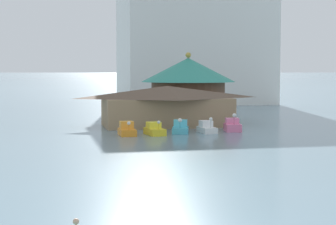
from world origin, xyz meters
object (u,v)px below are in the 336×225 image
object	(u,v)px
pedal_boat_pink	(232,126)
green_roof_pavilion	(188,85)
pedal_boat_white	(207,128)
boathouse	(167,105)
pedal_boat_yellow	(154,130)
pedal_boat_cyan	(180,128)
background_building_block	(194,27)
pedal_boat_orange	(127,130)

from	to	relation	value
pedal_boat_pink	green_roof_pavilion	size ratio (longest dim) A/B	0.22
pedal_boat_white	green_roof_pavilion	size ratio (longest dim) A/B	0.24
pedal_boat_pink	boathouse	size ratio (longest dim) A/B	0.17
pedal_boat_yellow	pedal_boat_cyan	bearing A→B (deg)	98.34
green_roof_pavilion	background_building_block	xyz separation A→B (m)	(9.77, 34.57, 9.81)
pedal_boat_orange	pedal_boat_yellow	xyz separation A→B (m)	(2.66, -0.15, -0.04)
pedal_boat_yellow	background_building_block	size ratio (longest dim) A/B	0.11
pedal_boat_cyan	pedal_boat_white	xyz separation A→B (m)	(2.73, 0.08, -0.05)
pedal_boat_white	boathouse	distance (m)	8.01
pedal_boat_cyan	green_roof_pavilion	size ratio (longest dim) A/B	0.23
boathouse	green_roof_pavilion	world-z (taller)	green_roof_pavilion
pedal_boat_yellow	green_roof_pavilion	world-z (taller)	green_roof_pavilion
pedal_boat_yellow	boathouse	xyz separation A→B (m)	(2.99, 8.28, 1.86)
pedal_boat_orange	boathouse	world-z (taller)	boathouse
pedal_boat_orange	pedal_boat_cyan	size ratio (longest dim) A/B	1.01
pedal_boat_orange	pedal_boat_white	xyz separation A→B (m)	(8.17, 0.76, -0.05)
pedal_boat_yellow	boathouse	distance (m)	9.00
background_building_block	pedal_boat_cyan	bearing A→B (deg)	-106.13
pedal_boat_orange	pedal_boat_cyan	bearing A→B (deg)	96.54
pedal_boat_pink	boathouse	xyz separation A→B (m)	(-5.44, 6.74, 1.79)
pedal_boat_yellow	pedal_boat_pink	world-z (taller)	pedal_boat_pink
pedal_boat_pink	pedal_boat_white	bearing A→B (deg)	-69.12
pedal_boat_pink	green_roof_pavilion	bearing A→B (deg)	-166.86
pedal_boat_yellow	pedal_boat_pink	distance (m)	8.56
pedal_boat_cyan	green_roof_pavilion	xyz separation A→B (m)	(4.53, 14.89, 3.81)
pedal_boat_orange	pedal_boat_pink	distance (m)	11.17
pedal_boat_orange	pedal_boat_white	size ratio (longest dim) A/B	0.98
pedal_boat_yellow	pedal_boat_cyan	size ratio (longest dim) A/B	1.11
boathouse	background_building_block	world-z (taller)	background_building_block
pedal_boat_yellow	pedal_boat_white	bearing A→B (deg)	90.98
green_roof_pavilion	background_building_block	distance (m)	37.24
pedal_boat_yellow	pedal_boat_pink	bearing A→B (deg)	91.97
background_building_block	pedal_boat_orange	bearing A→B (deg)	-111.49
pedal_boat_orange	pedal_boat_white	bearing A→B (deg)	94.69
pedal_boat_white	green_roof_pavilion	bearing A→B (deg)	169.10
pedal_boat_yellow	pedal_boat_cyan	world-z (taller)	pedal_boat_cyan
boathouse	green_roof_pavilion	distance (m)	8.83
pedal_boat_white	background_building_block	distance (m)	52.53
pedal_boat_white	pedal_boat_pink	xyz separation A→B (m)	(2.91, 0.63, 0.08)
pedal_boat_orange	green_roof_pavilion	size ratio (longest dim) A/B	0.23
pedal_boat_pink	green_roof_pavilion	world-z (taller)	green_roof_pavilion
pedal_boat_cyan	boathouse	xyz separation A→B (m)	(0.21, 7.45, 1.82)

